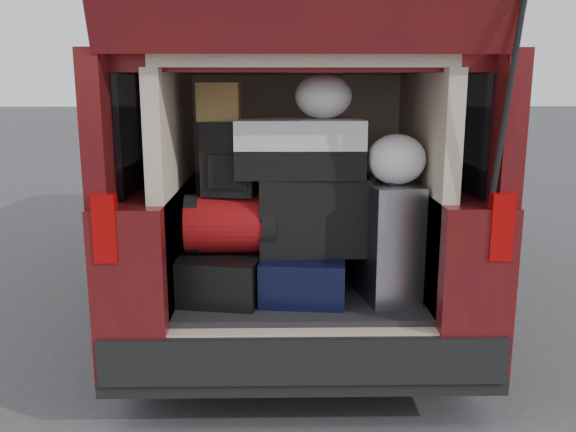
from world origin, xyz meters
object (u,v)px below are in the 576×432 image
navy_hardshell (304,274)px  silver_roller (387,241)px  black_soft_case (313,214)px  black_hardshell (225,271)px  backpack (229,159)px  twotone_duffel (300,148)px  red_duffel (231,224)px

navy_hardshell → silver_roller: size_ratio=0.86×
silver_roller → black_soft_case: size_ratio=1.08×
black_hardshell → backpack: 0.60m
backpack → navy_hardshell: bearing=8.5°
twotone_duffel → backpack: bearing=-176.0°
navy_hardshell → red_duffel: bearing=-175.1°
backpack → twotone_duffel: bearing=13.4°
black_hardshell → silver_roller: bearing=4.7°
red_duffel → backpack: backpack is taller
black_hardshell → silver_roller: 0.86m
black_hardshell → black_soft_case: size_ratio=1.04×
backpack → silver_roller: bearing=6.4°
black_hardshell → twotone_duffel: bearing=9.5°
red_duffel → black_soft_case: black_soft_case is taller
silver_roller → navy_hardshell: bearing=163.5°
black_soft_case → backpack: (-0.43, -0.03, 0.29)m
silver_roller → black_soft_case: 0.40m
black_hardshell → navy_hardshell: (0.42, -0.03, -0.00)m
twotone_duffel → silver_roller: bearing=-8.6°
black_hardshell → silver_roller: silver_roller is taller
red_duffel → twotone_duffel: (0.35, 0.02, 0.39)m
silver_roller → red_duffel: size_ratio=1.31×
backpack → twotone_duffel: (0.35, 0.02, 0.05)m
red_duffel → backpack: bearing=128.4°
navy_hardshell → black_hardshell: bearing=-178.4°
black_soft_case → navy_hardshell: bearing=-139.5°
navy_hardshell → red_duffel: size_ratio=1.13×
black_hardshell → navy_hardshell: bearing=5.2°
red_duffel → silver_roller: bearing=-5.3°
navy_hardshell → twotone_duffel: bearing=135.3°
silver_roller → red_duffel: 0.80m
black_soft_case → twotone_duffel: (-0.07, -0.01, 0.34)m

